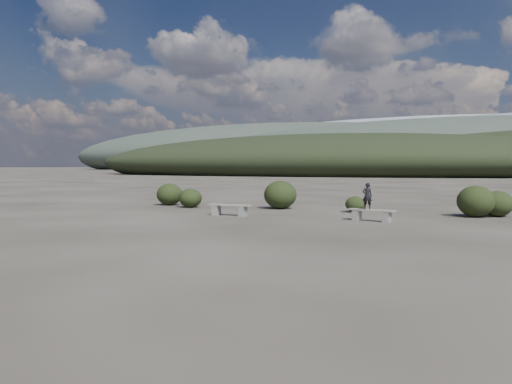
% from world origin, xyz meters
% --- Properties ---
extents(ground, '(1200.00, 1200.00, 0.00)m').
position_xyz_m(ground, '(0.00, 0.00, 0.00)').
color(ground, '#28241F').
rests_on(ground, ground).
extents(bench_left, '(1.80, 0.41, 0.45)m').
position_xyz_m(bench_left, '(-2.93, 5.79, 0.27)').
color(bench_left, slate).
rests_on(bench_left, ground).
extents(bench_right, '(1.75, 0.71, 0.43)m').
position_xyz_m(bench_right, '(2.65, 6.04, 0.26)').
color(bench_right, slate).
rests_on(bench_right, ground).
extents(seated_person, '(0.40, 0.33, 0.95)m').
position_xyz_m(seated_person, '(2.49, 6.07, 0.90)').
color(seated_person, black).
rests_on(seated_person, bench_right).
extents(shrub_a, '(1.10, 1.10, 0.90)m').
position_xyz_m(shrub_a, '(-6.40, 8.49, 0.45)').
color(shrub_a, black).
rests_on(shrub_a, ground).
extents(shrub_b, '(1.52, 1.52, 1.30)m').
position_xyz_m(shrub_b, '(-2.24, 9.60, 0.65)').
color(shrub_b, black).
rests_on(shrub_b, ground).
extents(shrub_c, '(0.86, 0.86, 0.69)m').
position_xyz_m(shrub_c, '(1.33, 9.26, 0.34)').
color(shrub_c, black).
rests_on(shrub_c, ground).
extents(shrub_d, '(1.40, 1.40, 1.22)m').
position_xyz_m(shrub_d, '(6.04, 9.20, 0.61)').
color(shrub_d, black).
rests_on(shrub_d, ground).
extents(shrub_e, '(1.22, 1.22, 1.02)m').
position_xyz_m(shrub_e, '(6.80, 9.70, 0.51)').
color(shrub_e, black).
rests_on(shrub_e, ground).
extents(shrub_f, '(1.29, 1.29, 1.10)m').
position_xyz_m(shrub_f, '(-8.15, 9.32, 0.55)').
color(shrub_f, black).
rests_on(shrub_f, ground).
extents(mountain_ridges, '(500.00, 400.00, 56.00)m').
position_xyz_m(mountain_ridges, '(-7.48, 339.06, 10.84)').
color(mountain_ridges, black).
rests_on(mountain_ridges, ground).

